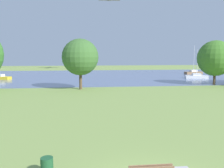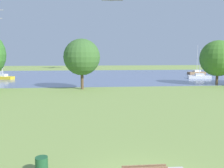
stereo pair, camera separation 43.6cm
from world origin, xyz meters
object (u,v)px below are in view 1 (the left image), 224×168
(sailboat_yellow, at_px, (0,77))
(tree_east_far, at_px, (215,58))
(sailboat_white, at_px, (197,76))
(sailboat_brown, at_px, (193,72))
(litter_bin, at_px, (47,166))
(tree_west_far, at_px, (80,57))

(sailboat_yellow, distance_m, tree_east_far, 42.64)
(sailboat_white, relative_size, tree_east_far, 0.83)
(sailboat_white, xyz_separation_m, sailboat_brown, (4.40, 11.10, 0.01))
(sailboat_brown, relative_size, sailboat_yellow, 1.44)
(sailboat_yellow, bearing_deg, sailboat_white, -3.30)
(litter_bin, relative_size, sailboat_white, 0.13)
(sailboat_white, relative_size, sailboat_brown, 0.84)
(sailboat_yellow, height_order, tree_east_far, tree_east_far)
(sailboat_brown, bearing_deg, sailboat_white, -111.62)
(tree_west_far, height_order, tree_east_far, tree_east_far)
(litter_bin, height_order, sailboat_yellow, sailboat_yellow)
(litter_bin, xyz_separation_m, sailboat_yellow, (-16.27, 42.42, 0.04))
(sailboat_yellow, bearing_deg, litter_bin, -69.02)
(tree_west_far, relative_size, tree_east_far, 1.00)
(sailboat_white, distance_m, sailboat_brown, 11.94)
(tree_west_far, bearing_deg, tree_east_far, 6.84)
(litter_bin, bearing_deg, sailboat_yellow, 110.98)
(tree_east_far, bearing_deg, litter_bin, -129.56)
(sailboat_white, bearing_deg, sailboat_brown, 68.38)
(sailboat_white, height_order, tree_east_far, tree_east_far)
(tree_east_far, bearing_deg, sailboat_brown, 73.86)
(sailboat_yellow, xyz_separation_m, tree_west_far, (17.27, -16.10, 4.44))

